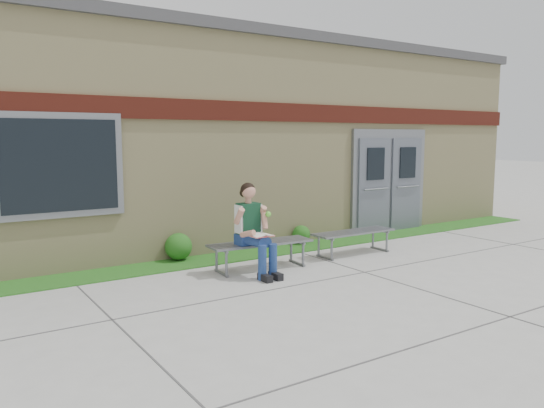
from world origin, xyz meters
TOP-DOWN VIEW (x-y plane):
  - ground at (0.00, 0.00)m, footprint 80.00×80.00m
  - grass_strip at (0.00, 2.60)m, footprint 16.00×0.80m
  - school_building at (-0.00, 5.99)m, footprint 16.20×6.22m
  - bench_left at (-0.27, 1.59)m, footprint 1.76×0.61m
  - bench_right at (1.73, 1.59)m, footprint 1.65×0.47m
  - girl at (-0.53, 1.37)m, footprint 0.53×0.88m
  - shrub_mid at (-1.15, 2.85)m, footprint 0.47×0.47m
  - shrub_east at (1.48, 2.85)m, footprint 0.36×0.36m

SIDE VIEW (x-z plane):
  - ground at x=0.00m, z-range 0.00..0.00m
  - grass_strip at x=0.00m, z-range 0.00..0.02m
  - shrub_east at x=1.48m, z-range 0.02..0.38m
  - shrub_mid at x=-1.15m, z-range 0.02..0.49m
  - bench_right at x=1.73m, z-range 0.12..0.54m
  - bench_left at x=-0.27m, z-range 0.12..0.57m
  - girl at x=-0.53m, z-range 0.02..1.44m
  - school_building at x=0.00m, z-range 0.00..4.20m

